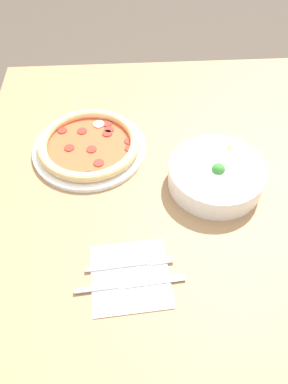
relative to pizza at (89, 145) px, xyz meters
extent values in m
plane|color=#4C4238|center=(0.19, 0.19, -0.77)|extent=(8.00, 8.00, 0.00)
cube|color=#99724C|center=(0.19, 0.19, -0.03)|extent=(1.21, 0.96, 0.03)
cylinder|color=olive|center=(-0.35, -0.22, -0.41)|extent=(0.06, 0.06, 0.72)
cylinder|color=olive|center=(-0.35, 0.61, -0.41)|extent=(0.06, 0.06, 0.72)
cylinder|color=white|center=(0.00, 0.00, -0.01)|extent=(0.30, 0.30, 0.01)
torus|color=#DBB77A|center=(0.00, 0.00, 0.01)|extent=(0.27, 0.27, 0.03)
cylinder|color=#D14C28|center=(0.00, 0.00, 0.00)|extent=(0.24, 0.24, 0.01)
cylinder|color=maroon|center=(-0.06, -0.08, 0.00)|extent=(0.03, 0.03, 0.00)
cylinder|color=maroon|center=(0.11, 0.00, 0.00)|extent=(0.03, 0.03, 0.00)
cylinder|color=maroon|center=(-0.06, -0.02, 0.00)|extent=(0.03, 0.03, 0.00)
cylinder|color=maroon|center=(-0.06, 0.05, 0.00)|extent=(0.03, 0.03, 0.00)
cylinder|color=maroon|center=(-0.04, 0.05, 0.00)|extent=(0.03, 0.03, 0.00)
cylinder|color=maroon|center=(0.01, -0.05, 0.00)|extent=(0.03, 0.03, 0.00)
cylinder|color=maroon|center=(0.07, 0.03, 0.00)|extent=(0.03, 0.03, 0.00)
cylinder|color=maroon|center=(-0.01, 0.11, 0.00)|extent=(0.03, 0.03, 0.00)
cylinder|color=maroon|center=(0.02, 0.01, 0.00)|extent=(0.03, 0.03, 0.00)
cylinder|color=maroon|center=(-0.08, 0.05, 0.00)|extent=(0.03, 0.03, 0.00)
cylinder|color=maroon|center=(0.02, 0.11, 0.00)|extent=(0.03, 0.03, 0.00)
ellipsoid|color=silver|center=(-0.08, 0.02, 0.00)|extent=(0.03, 0.03, 0.01)
cylinder|color=white|center=(0.14, 0.31, 0.01)|extent=(0.23, 0.23, 0.06)
torus|color=white|center=(0.14, 0.31, 0.04)|extent=(0.23, 0.23, 0.01)
ellipsoid|color=tan|center=(0.19, 0.26, 0.03)|extent=(0.04, 0.04, 0.02)
ellipsoid|color=tan|center=(0.17, 0.30, 0.03)|extent=(0.04, 0.03, 0.02)
ellipsoid|color=tan|center=(0.14, 0.29, 0.02)|extent=(0.03, 0.04, 0.02)
ellipsoid|color=#998466|center=(0.13, 0.33, 0.03)|extent=(0.04, 0.03, 0.02)
sphere|color=#388433|center=(0.15, 0.31, 0.04)|extent=(0.03, 0.03, 0.03)
ellipsoid|color=yellow|center=(0.08, 0.35, 0.03)|extent=(0.04, 0.02, 0.02)
cube|color=white|center=(0.38, 0.09, -0.02)|extent=(0.17, 0.17, 0.00)
cube|color=silver|center=(0.35, 0.07, -0.01)|extent=(0.02, 0.13, 0.00)
cube|color=silver|center=(0.35, 0.16, -0.01)|extent=(0.01, 0.05, 0.00)
cube|color=silver|center=(0.35, 0.16, -0.01)|extent=(0.01, 0.05, 0.00)
cube|color=silver|center=(0.34, 0.16, -0.01)|extent=(0.01, 0.05, 0.00)
cube|color=silver|center=(0.34, 0.16, -0.01)|extent=(0.01, 0.05, 0.00)
cube|color=silver|center=(0.40, 0.03, -0.01)|extent=(0.02, 0.09, 0.01)
cube|color=silver|center=(0.39, 0.14, -0.01)|extent=(0.03, 0.13, 0.00)
camera|label=1|loc=(0.73, 0.10, 0.68)|focal=35.00mm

